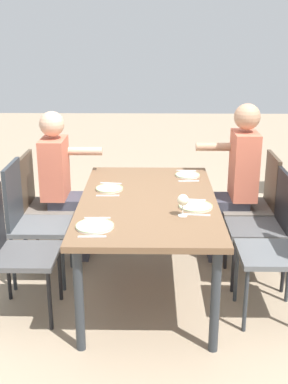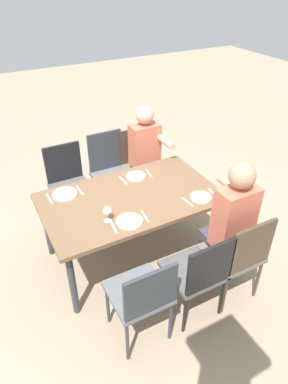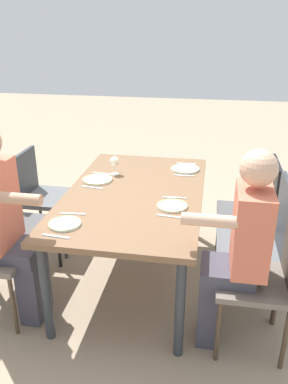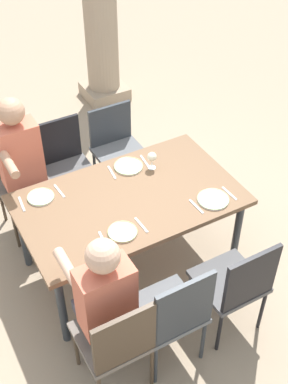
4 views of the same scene
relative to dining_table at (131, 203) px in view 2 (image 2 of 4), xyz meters
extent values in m
plane|color=gray|center=(0.00, 0.00, -0.67)|extent=(16.00, 16.00, 0.00)
cube|color=brown|center=(0.00, 0.00, 0.05)|extent=(1.67, 0.99, 0.04)
cylinder|color=#2D3338|center=(-0.75, 0.42, -0.32)|extent=(0.06, 0.06, 0.70)
cylinder|color=#2D3338|center=(0.75, 0.42, -0.32)|extent=(0.06, 0.06, 0.70)
cylinder|color=#2D3338|center=(-0.75, -0.42, -0.32)|extent=(0.06, 0.06, 0.70)
cylinder|color=#2D3338|center=(0.75, -0.42, -0.32)|extent=(0.06, 0.06, 0.70)
cube|color=#6A6158|center=(-0.57, 0.84, -0.21)|extent=(0.44, 0.44, 0.04)
cube|color=#473828|center=(-0.57, 1.04, 0.02)|extent=(0.42, 0.03, 0.46)
cylinder|color=#473828|center=(-0.76, 0.65, -0.45)|extent=(0.03, 0.03, 0.45)
cylinder|color=#473828|center=(-0.38, 0.65, -0.45)|extent=(0.03, 0.03, 0.45)
cylinder|color=#473828|center=(-0.76, 1.03, -0.45)|extent=(0.03, 0.03, 0.45)
cylinder|color=#473828|center=(-0.38, 1.03, -0.45)|extent=(0.03, 0.03, 0.45)
cube|color=#6A6158|center=(-0.57, -0.84, -0.21)|extent=(0.44, 0.44, 0.04)
cube|color=#473828|center=(-0.57, -1.04, 0.02)|extent=(0.42, 0.03, 0.46)
cylinder|color=#473828|center=(-0.38, -0.65, -0.45)|extent=(0.03, 0.03, 0.44)
cylinder|color=#473828|center=(-0.76, -0.65, -0.45)|extent=(0.03, 0.03, 0.44)
cylinder|color=#473828|center=(-0.38, -1.03, -0.45)|extent=(0.03, 0.03, 0.44)
cylinder|color=#473828|center=(-0.76, -1.03, -0.45)|extent=(0.03, 0.03, 0.44)
cube|color=#4F4F50|center=(-0.17, 0.84, -0.22)|extent=(0.44, 0.44, 0.04)
cube|color=black|center=(-0.17, 1.04, 0.00)|extent=(0.42, 0.03, 0.44)
cylinder|color=black|center=(-0.36, 0.65, -0.46)|extent=(0.03, 0.03, 0.43)
cylinder|color=black|center=(0.02, 0.65, -0.46)|extent=(0.03, 0.03, 0.43)
cylinder|color=black|center=(-0.36, 1.03, -0.46)|extent=(0.03, 0.03, 0.43)
cylinder|color=black|center=(0.02, 1.03, -0.46)|extent=(0.03, 0.03, 0.43)
cube|color=#5B5E61|center=(-0.17, -0.84, -0.22)|extent=(0.44, 0.44, 0.04)
cube|color=#2D3338|center=(-0.17, -1.04, 0.03)|extent=(0.42, 0.03, 0.50)
cylinder|color=#2D3338|center=(0.02, -0.65, -0.45)|extent=(0.03, 0.03, 0.44)
cylinder|color=#2D3338|center=(-0.36, -0.65, -0.45)|extent=(0.03, 0.03, 0.44)
cylinder|color=#2D3338|center=(0.02, -1.03, -0.45)|extent=(0.03, 0.03, 0.44)
cylinder|color=#2D3338|center=(-0.36, -1.03, -0.45)|extent=(0.03, 0.03, 0.44)
cube|color=#5B5E61|center=(0.35, 0.84, -0.20)|extent=(0.44, 0.44, 0.04)
cube|color=#2D3338|center=(0.35, 1.04, 0.00)|extent=(0.42, 0.03, 0.40)
cylinder|color=#2D3338|center=(0.16, 0.65, -0.45)|extent=(0.03, 0.03, 0.46)
cylinder|color=#2D3338|center=(0.54, 0.65, -0.45)|extent=(0.03, 0.03, 0.46)
cylinder|color=#2D3338|center=(0.16, 1.03, -0.45)|extent=(0.03, 0.03, 0.46)
cylinder|color=#2D3338|center=(0.54, 1.03, -0.45)|extent=(0.03, 0.03, 0.46)
cube|color=#4F4F50|center=(0.35, -0.84, -0.22)|extent=(0.44, 0.44, 0.04)
cube|color=black|center=(0.35, -1.04, 0.01)|extent=(0.42, 0.03, 0.47)
cylinder|color=black|center=(0.54, -0.65, -0.46)|extent=(0.03, 0.03, 0.43)
cylinder|color=black|center=(0.16, -0.65, -0.46)|extent=(0.03, 0.03, 0.43)
cylinder|color=black|center=(0.54, -1.03, -0.46)|extent=(0.03, 0.03, 0.43)
cylinder|color=black|center=(0.16, -1.03, -0.46)|extent=(0.03, 0.03, 0.43)
cube|color=#3F3F4C|center=(-0.57, 0.59, -0.44)|extent=(0.24, 0.14, 0.46)
cube|color=#3F3F4C|center=(-0.57, 0.68, -0.16)|extent=(0.28, 0.32, 0.10)
cube|color=#CC664C|center=(-0.57, 0.79, 0.17)|extent=(0.34, 0.20, 0.56)
sphere|color=tan|center=(-0.57, 0.79, 0.57)|extent=(0.21, 0.21, 0.21)
cylinder|color=tan|center=(-0.71, 0.55, 0.29)|extent=(0.07, 0.30, 0.07)
cube|color=#3F3F4C|center=(-0.57, -0.59, -0.44)|extent=(0.24, 0.14, 0.46)
cube|color=#3F3F4C|center=(-0.57, -0.68, -0.16)|extent=(0.28, 0.32, 0.10)
cube|color=#CC664C|center=(-0.57, -0.79, 0.14)|extent=(0.34, 0.20, 0.50)
sphere|color=tan|center=(-0.57, -0.79, 0.51)|extent=(0.20, 0.20, 0.20)
cylinder|color=tan|center=(-0.71, -0.55, 0.25)|extent=(0.07, 0.30, 0.07)
cylinder|color=white|center=(-0.58, 0.33, 0.07)|extent=(0.20, 0.20, 0.01)
torus|color=#A4C786|center=(-0.58, 0.33, 0.08)|extent=(0.20, 0.20, 0.01)
cube|color=silver|center=(-0.73, 0.33, 0.07)|extent=(0.03, 0.17, 0.01)
cube|color=silver|center=(-0.43, 0.33, 0.07)|extent=(0.03, 0.17, 0.01)
cylinder|color=silver|center=(-0.21, -0.30, 0.07)|extent=(0.21, 0.21, 0.01)
torus|color=#A0BE77|center=(-0.21, -0.30, 0.08)|extent=(0.21, 0.21, 0.01)
cube|color=silver|center=(-0.36, -0.30, 0.07)|extent=(0.04, 0.17, 0.01)
cube|color=silver|center=(-0.06, -0.30, 0.07)|extent=(0.02, 0.17, 0.01)
cylinder|color=silver|center=(0.17, 0.33, 0.07)|extent=(0.24, 0.24, 0.01)
torus|color=#A0BE77|center=(0.17, 0.33, 0.08)|extent=(0.24, 0.24, 0.01)
cylinder|color=white|center=(0.33, 0.23, 0.07)|extent=(0.06, 0.06, 0.00)
cylinder|color=white|center=(0.33, 0.23, 0.11)|extent=(0.01, 0.01, 0.07)
sphere|color=#F2EFCC|center=(0.33, 0.23, 0.18)|extent=(0.08, 0.08, 0.08)
cube|color=silver|center=(0.02, 0.33, 0.07)|extent=(0.04, 0.17, 0.01)
cube|color=silver|center=(0.32, 0.33, 0.07)|extent=(0.03, 0.17, 0.01)
cylinder|color=white|center=(0.54, -0.33, 0.07)|extent=(0.24, 0.24, 0.01)
torus|color=#A4C786|center=(0.54, -0.33, 0.08)|extent=(0.24, 0.24, 0.01)
cube|color=silver|center=(0.39, -0.33, 0.07)|extent=(0.02, 0.17, 0.01)
cube|color=silver|center=(0.69, -0.33, 0.07)|extent=(0.02, 0.17, 0.01)
camera|label=1|loc=(3.40, 0.03, 1.27)|focal=46.32mm
camera|label=2|loc=(1.13, 2.39, 1.92)|focal=31.87mm
camera|label=3|loc=(-2.64, -0.53, 1.23)|focal=37.26mm
camera|label=4|loc=(-1.28, -2.53, 2.62)|focal=47.47mm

